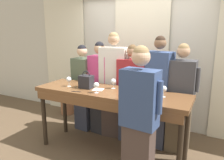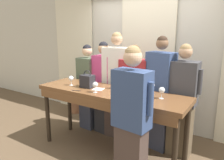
% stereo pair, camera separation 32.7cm
% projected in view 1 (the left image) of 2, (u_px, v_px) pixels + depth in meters
% --- Properties ---
extents(ground_plane, '(18.00, 18.00, 0.00)m').
position_uv_depth(ground_plane, '(110.00, 152.00, 3.47)').
color(ground_plane, brown).
extents(wall_back, '(12.00, 0.06, 2.80)m').
position_uv_depth(wall_back, '(142.00, 56.00, 4.35)').
color(wall_back, beige).
rests_on(wall_back, ground_plane).
extents(curtain_panel_left, '(1.09, 0.03, 2.69)m').
position_uv_depth(curtain_panel_left, '(65.00, 54.00, 5.13)').
color(curtain_panel_left, '#EFE5C6').
rests_on(curtain_panel_left, ground_plane).
extents(curtain_panel_center, '(1.09, 0.03, 2.69)m').
position_uv_depth(curtain_panel_center, '(140.00, 59.00, 4.31)').
color(curtain_panel_center, '#EFE5C6').
rests_on(curtain_panel_center, ground_plane).
extents(tasting_bar, '(2.34, 0.68, 1.02)m').
position_uv_depth(tasting_bar, '(109.00, 98.00, 3.25)').
color(tasting_bar, brown).
rests_on(tasting_bar, ground_plane).
extents(wine_bottle, '(0.07, 0.07, 0.31)m').
position_uv_depth(wine_bottle, '(132.00, 91.00, 2.80)').
color(wine_bottle, black).
rests_on(wine_bottle, tasting_bar).
extents(handbag, '(0.20, 0.15, 0.27)m').
position_uv_depth(handbag, '(86.00, 81.00, 3.38)').
color(handbag, '#232328').
rests_on(handbag, tasting_bar).
extents(wine_glass_front_left, '(0.08, 0.08, 0.16)m').
position_uv_depth(wine_glass_front_left, '(152.00, 84.00, 3.17)').
color(wine_glass_front_left, white).
rests_on(wine_glass_front_left, tasting_bar).
extents(wine_glass_front_mid, '(0.08, 0.08, 0.16)m').
position_uv_depth(wine_glass_front_mid, '(113.00, 81.00, 3.34)').
color(wine_glass_front_mid, white).
rests_on(wine_glass_front_mid, tasting_bar).
extents(wine_glass_front_right, '(0.08, 0.08, 0.16)m').
position_uv_depth(wine_glass_front_right, '(69.00, 80.00, 3.47)').
color(wine_glass_front_right, white).
rests_on(wine_glass_front_right, tasting_bar).
extents(wine_glass_center_left, '(0.08, 0.08, 0.16)m').
position_uv_depth(wine_glass_center_left, '(164.00, 89.00, 2.92)').
color(wine_glass_center_left, white).
rests_on(wine_glass_center_left, tasting_bar).
extents(wine_glass_center_mid, '(0.08, 0.08, 0.16)m').
position_uv_depth(wine_glass_center_mid, '(147.00, 91.00, 2.83)').
color(wine_glass_center_mid, white).
rests_on(wine_glass_center_mid, tasting_bar).
extents(wine_glass_center_right, '(0.08, 0.08, 0.16)m').
position_uv_depth(wine_glass_center_right, '(96.00, 85.00, 3.11)').
color(wine_glass_center_right, white).
rests_on(wine_glass_center_right, tasting_bar).
extents(wine_glass_back_left, '(0.08, 0.08, 0.16)m').
position_uv_depth(wine_glass_back_left, '(128.00, 88.00, 2.98)').
color(wine_glass_back_left, white).
rests_on(wine_glass_back_left, tasting_bar).
extents(napkin, '(0.19, 0.19, 0.00)m').
position_uv_depth(napkin, '(98.00, 90.00, 3.30)').
color(napkin, white).
rests_on(napkin, tasting_bar).
extents(pen, '(0.14, 0.05, 0.01)m').
position_uv_depth(pen, '(76.00, 92.00, 3.19)').
color(pen, black).
rests_on(pen, tasting_bar).
extents(guest_olive_jacket, '(0.47, 0.30, 1.64)m').
position_uv_depth(guest_olive_jacket, '(83.00, 87.00, 4.15)').
color(guest_olive_jacket, '#383D51').
rests_on(guest_olive_jacket, ground_plane).
extents(guest_pink_top, '(0.51, 0.28, 1.71)m').
position_uv_depth(guest_pink_top, '(100.00, 88.00, 3.97)').
color(guest_pink_top, '#28282D').
rests_on(guest_pink_top, ground_plane).
extents(guest_cream_sweater, '(0.57, 0.31, 1.87)m').
position_uv_depth(guest_cream_sweater, '(113.00, 86.00, 3.84)').
color(guest_cream_sweater, '#473833').
rests_on(guest_cream_sweater, ground_plane).
extents(guest_striped_shirt, '(0.57, 0.34, 1.67)m').
position_uv_depth(guest_striped_shirt, '(131.00, 94.00, 3.71)').
color(guest_striped_shirt, '#383D51').
rests_on(guest_striped_shirt, ground_plane).
extents(guest_navy_coat, '(0.53, 0.33, 1.82)m').
position_uv_depth(guest_navy_coat, '(158.00, 93.00, 3.49)').
color(guest_navy_coat, '#383D51').
rests_on(guest_navy_coat, ground_plane).
extents(guest_beige_cap, '(0.52, 0.28, 1.72)m').
position_uv_depth(guest_beige_cap, '(180.00, 99.00, 3.35)').
color(guest_beige_cap, brown).
rests_on(guest_beige_cap, ground_plane).
extents(host_pouring, '(0.53, 0.27, 1.75)m').
position_uv_depth(host_pouring, '(139.00, 120.00, 2.49)').
color(host_pouring, '#473833').
rests_on(host_pouring, ground_plane).
extents(potted_plant, '(0.29, 0.29, 0.68)m').
position_uv_depth(potted_plant, '(67.00, 100.00, 5.03)').
color(potted_plant, '#935B3D').
rests_on(potted_plant, ground_plane).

